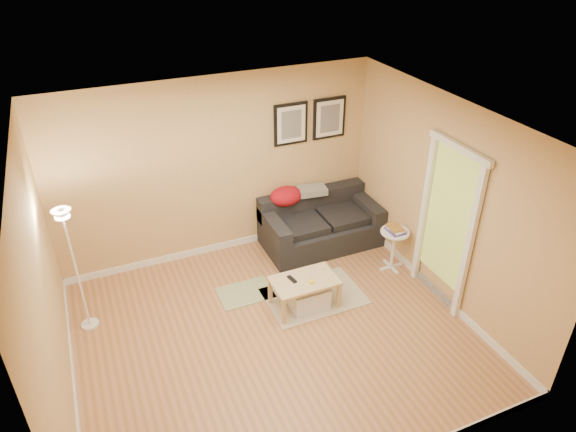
% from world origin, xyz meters
% --- Properties ---
extents(floor, '(4.50, 4.50, 0.00)m').
position_xyz_m(floor, '(0.00, 0.00, 0.00)').
color(floor, '#B6754E').
rests_on(floor, ground).
extents(ceiling, '(4.50, 4.50, 0.00)m').
position_xyz_m(ceiling, '(0.00, 0.00, 2.60)').
color(ceiling, white).
rests_on(ceiling, wall_back).
extents(wall_back, '(4.50, 0.00, 4.50)m').
position_xyz_m(wall_back, '(0.00, 2.00, 1.30)').
color(wall_back, tan).
rests_on(wall_back, ground).
extents(wall_front, '(4.50, 0.00, 4.50)m').
position_xyz_m(wall_front, '(0.00, -2.00, 1.30)').
color(wall_front, tan).
rests_on(wall_front, ground).
extents(wall_left, '(0.00, 4.00, 4.00)m').
position_xyz_m(wall_left, '(-2.25, 0.00, 1.30)').
color(wall_left, tan).
rests_on(wall_left, ground).
extents(wall_right, '(0.00, 4.00, 4.00)m').
position_xyz_m(wall_right, '(2.25, 0.00, 1.30)').
color(wall_right, tan).
rests_on(wall_right, ground).
extents(baseboard_back, '(4.50, 0.02, 0.10)m').
position_xyz_m(baseboard_back, '(0.00, 1.99, 0.05)').
color(baseboard_back, white).
rests_on(baseboard_back, ground).
extents(baseboard_left, '(0.02, 4.00, 0.10)m').
position_xyz_m(baseboard_left, '(-2.24, 0.00, 0.05)').
color(baseboard_left, white).
rests_on(baseboard_left, ground).
extents(baseboard_right, '(0.02, 4.00, 0.10)m').
position_xyz_m(baseboard_right, '(2.24, 0.00, 0.05)').
color(baseboard_right, white).
rests_on(baseboard_right, ground).
extents(sofa, '(1.70, 0.90, 0.75)m').
position_xyz_m(sofa, '(1.38, 1.53, 0.38)').
color(sofa, black).
rests_on(sofa, ground).
extents(red_throw, '(0.48, 0.36, 0.28)m').
position_xyz_m(red_throw, '(0.93, 1.82, 0.77)').
color(red_throw, '#AD0F23').
rests_on(red_throw, sofa).
extents(plaid_throw, '(0.45, 0.32, 0.10)m').
position_xyz_m(plaid_throw, '(1.35, 1.81, 0.78)').
color(plaid_throw, tan).
rests_on(plaid_throw, sofa).
extents(framed_print_left, '(0.50, 0.04, 0.60)m').
position_xyz_m(framed_print_left, '(1.08, 1.98, 1.80)').
color(framed_print_left, black).
rests_on(framed_print_left, wall_back).
extents(framed_print_right, '(0.50, 0.04, 0.60)m').
position_xyz_m(framed_print_right, '(1.68, 1.98, 1.80)').
color(framed_print_right, black).
rests_on(framed_print_right, wall_back).
extents(area_rug, '(1.25, 0.85, 0.01)m').
position_xyz_m(area_rug, '(0.74, 0.44, 0.01)').
color(area_rug, '#BDAD96').
rests_on(area_rug, ground).
extents(green_runner, '(0.70, 0.50, 0.01)m').
position_xyz_m(green_runner, '(-0.06, 0.86, 0.01)').
color(green_runner, '#668C4C').
rests_on(green_runner, ground).
extents(coffee_table, '(0.88, 0.62, 0.41)m').
position_xyz_m(coffee_table, '(0.55, 0.33, 0.20)').
color(coffee_table, '#D1B77F').
rests_on(coffee_table, ground).
extents(remote_control, '(0.08, 0.17, 0.02)m').
position_xyz_m(remote_control, '(0.41, 0.40, 0.42)').
color(remote_control, black).
rests_on(remote_control, coffee_table).
extents(tape_roll, '(0.07, 0.07, 0.03)m').
position_xyz_m(tape_roll, '(0.60, 0.25, 0.42)').
color(tape_roll, yellow).
rests_on(tape_roll, coffee_table).
extents(storage_bin, '(0.50, 0.36, 0.30)m').
position_xyz_m(storage_bin, '(0.59, 0.30, 0.15)').
color(storage_bin, white).
rests_on(storage_bin, ground).
extents(side_table, '(0.40, 0.40, 0.61)m').
position_xyz_m(side_table, '(2.02, 0.58, 0.30)').
color(side_table, white).
rests_on(side_table, ground).
extents(book_stack, '(0.24, 0.29, 0.08)m').
position_xyz_m(book_stack, '(2.02, 0.58, 0.65)').
color(book_stack, '#3F2F8F').
rests_on(book_stack, side_table).
extents(floor_lamp, '(0.21, 0.21, 1.63)m').
position_xyz_m(floor_lamp, '(-2.00, 1.04, 0.77)').
color(floor_lamp, white).
rests_on(floor_lamp, ground).
extents(doorway, '(0.12, 1.01, 2.13)m').
position_xyz_m(doorway, '(2.20, -0.15, 1.02)').
color(doorway, white).
rests_on(doorway, ground).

